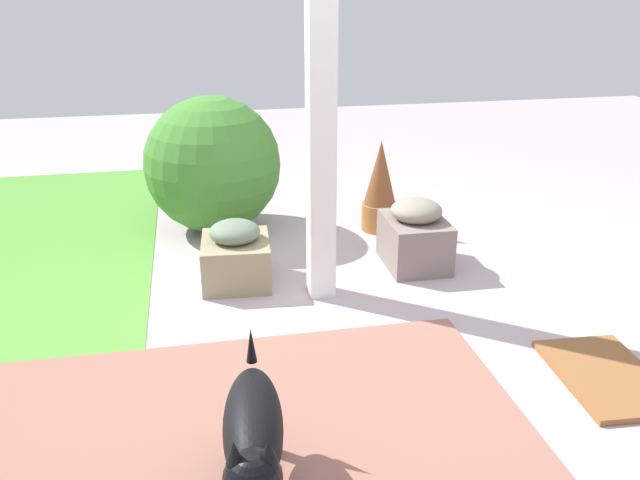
# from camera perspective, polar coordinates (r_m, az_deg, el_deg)

# --- Properties ---
(ground_plane) EXTENTS (12.00, 12.00, 0.00)m
(ground_plane) POSITION_cam_1_polar(r_m,az_deg,el_deg) (3.49, 1.81, -7.05)
(ground_plane) COLOR #B7A2AA
(brick_path) EXTENTS (1.80, 2.40, 0.02)m
(brick_path) POSITION_cam_1_polar(r_m,az_deg,el_deg) (2.58, -7.63, -19.00)
(brick_path) COLOR #976153
(brick_path) RESTS_ON ground
(porch_pillar) EXTENTS (0.14, 0.14, 2.27)m
(porch_pillar) POSITION_cam_1_polar(r_m,az_deg,el_deg) (3.43, 0.09, 12.60)
(porch_pillar) COLOR white
(porch_pillar) RESTS_ON ground
(stone_planter_nearest) EXTENTS (0.48, 0.37, 0.43)m
(stone_planter_nearest) POSITION_cam_1_polar(r_m,az_deg,el_deg) (4.11, 8.25, 0.40)
(stone_planter_nearest) COLOR gray
(stone_planter_nearest) RESTS_ON ground
(stone_planter_mid) EXTENTS (0.47, 0.42, 0.38)m
(stone_planter_mid) POSITION_cam_1_polar(r_m,az_deg,el_deg) (3.88, -7.33, -1.32)
(stone_planter_mid) COLOR gray
(stone_planter_mid) RESTS_ON ground
(round_shrub) EXTENTS (0.95, 0.95, 0.95)m
(round_shrub) POSITION_cam_1_polar(r_m,az_deg,el_deg) (4.65, -9.31, 6.50)
(round_shrub) COLOR #408030
(round_shrub) RESTS_ON ground
(terracotta_pot_spiky) EXTENTS (0.25, 0.25, 0.65)m
(terracotta_pot_spiky) POSITION_cam_1_polar(r_m,az_deg,el_deg) (4.64, 5.24, 4.52)
(terracotta_pot_spiky) COLOR #B36A37
(terracotta_pot_spiky) RESTS_ON ground
(dog) EXTENTS (0.75, 0.26, 0.51)m
(dog) POSITION_cam_1_polar(r_m,az_deg,el_deg) (2.25, -5.84, -16.45)
(dog) COLOR black
(dog) RESTS_ON ground
(doormat) EXTENTS (0.66, 0.46, 0.03)m
(doormat) POSITION_cam_1_polar(r_m,az_deg,el_deg) (3.29, 23.66, -10.78)
(doormat) COLOR brown
(doormat) RESTS_ON ground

